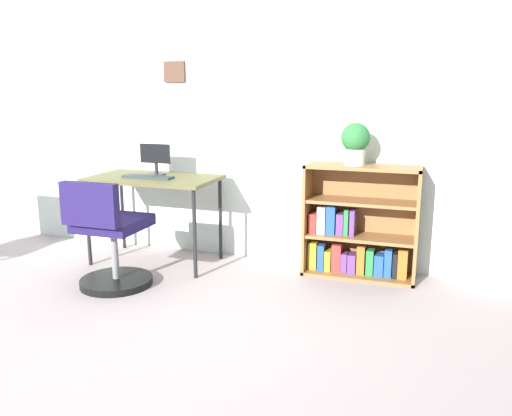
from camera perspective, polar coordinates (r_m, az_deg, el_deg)
name	(u,v)px	position (r m, az deg, el deg)	size (l,w,h in m)	color
ground_plane	(40,369)	(3.02, -22.34, -15.79)	(6.24, 6.24, 0.00)	gray
wall_back	(207,116)	(4.50, -5.31, 9.87)	(5.20, 0.12, 2.35)	silver
desk	(154,184)	(4.31, -11.00, 2.58)	(1.02, 0.58, 0.71)	brown
monitor	(155,158)	(4.35, -10.82, 5.29)	(0.26, 0.14, 0.25)	#262628
keyboard	(148,177)	(4.23, -11.60, 3.31)	(0.41, 0.11, 0.02)	#273133
office_chair	(109,241)	(3.87, -15.57, -3.47)	(0.52, 0.55, 0.80)	black
bookshelf_low	(358,228)	(4.07, 10.98, -2.11)	(0.84, 0.30, 0.85)	brown
potted_plant_on_shelf	(355,142)	(3.91, 10.69, 7.05)	(0.21, 0.21, 0.31)	#B7B2A8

